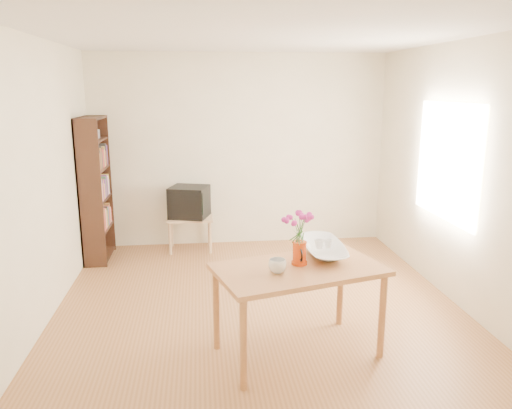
{
  "coord_description": "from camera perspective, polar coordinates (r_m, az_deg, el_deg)",
  "views": [
    {
      "loc": [
        -0.56,
        -4.54,
        2.15
      ],
      "look_at": [
        0.0,
        0.3,
        1.0
      ],
      "focal_mm": 35.0,
      "sensor_mm": 36.0,
      "label": 1
    }
  ],
  "objects": [
    {
      "name": "room",
      "position": [
        4.66,
        0.77,
        2.79
      ],
      "size": [
        4.5,
        4.5,
        4.5
      ],
      "color": "brown",
      "rests_on": "ground"
    },
    {
      "name": "table",
      "position": [
        4.05,
        4.9,
        -8.32
      ],
      "size": [
        1.47,
        1.08,
        0.75
      ],
      "rotation": [
        0.0,
        0.0,
        0.28
      ],
      "color": "#A06336",
      "rests_on": "ground"
    },
    {
      "name": "tv_stand",
      "position": [
        6.74,
        -7.56,
        -2.0
      ],
      "size": [
        0.6,
        0.45,
        0.46
      ],
      "color": "tan",
      "rests_on": "ground"
    },
    {
      "name": "bookshelf",
      "position": [
        6.55,
        -17.8,
        1.1
      ],
      "size": [
        0.28,
        0.7,
        1.8
      ],
      "color": "black",
      "rests_on": "ground"
    },
    {
      "name": "pitcher",
      "position": [
        4.05,
        4.98,
        -5.64
      ],
      "size": [
        0.13,
        0.2,
        0.19
      ],
      "rotation": [
        0.0,
        0.0,
        -0.03
      ],
      "color": "#CF3C0C",
      "rests_on": "table"
    },
    {
      "name": "flowers",
      "position": [
        3.98,
        5.06,
        -2.27
      ],
      "size": [
        0.22,
        0.22,
        0.31
      ],
      "primitive_type": null,
      "color": "#D5329F",
      "rests_on": "pitcher"
    },
    {
      "name": "mug",
      "position": [
        3.88,
        2.47,
        -7.03
      ],
      "size": [
        0.19,
        0.19,
        0.11
      ],
      "primitive_type": "imported",
      "rotation": [
        0.0,
        0.0,
        3.84
      ],
      "color": "white",
      "rests_on": "table"
    },
    {
      "name": "bowl",
      "position": [
        4.3,
        7.8,
        -2.5
      ],
      "size": [
        0.52,
        0.52,
        0.48
      ],
      "primitive_type": "imported",
      "rotation": [
        0.0,
        0.0,
        -0.03
      ],
      "color": "white",
      "rests_on": "table"
    },
    {
      "name": "teacup_a",
      "position": [
        4.3,
        7.27,
        -3.11
      ],
      "size": [
        0.1,
        0.1,
        0.07
      ],
      "primitive_type": "imported",
      "rotation": [
        0.0,
        0.0,
        0.93
      ],
      "color": "white",
      "rests_on": "bowl"
    },
    {
      "name": "teacup_b",
      "position": [
        4.34,
        8.3,
        -3.03
      ],
      "size": [
        0.08,
        0.08,
        0.06
      ],
      "primitive_type": "imported",
      "rotation": [
        0.0,
        0.0,
        1.85
      ],
      "color": "white",
      "rests_on": "bowl"
    },
    {
      "name": "television",
      "position": [
        6.69,
        -7.63,
        0.37
      ],
      "size": [
        0.58,
        0.56,
        0.41
      ],
      "rotation": [
        0.0,
        0.0,
        -0.29
      ],
      "color": "black",
      "rests_on": "tv_stand"
    }
  ]
}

